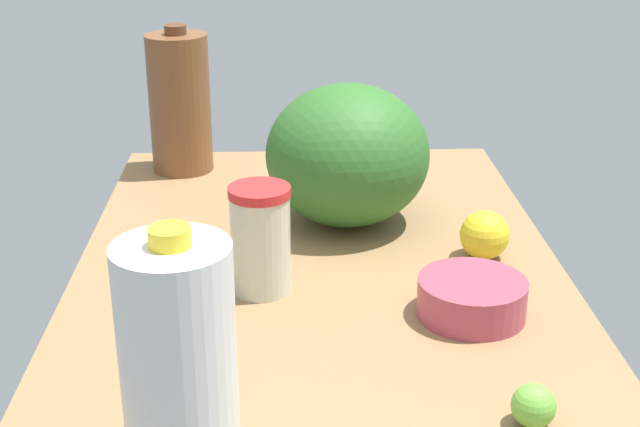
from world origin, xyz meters
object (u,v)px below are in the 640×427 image
object	(u,v)px
mixing_bowl	(472,298)
lime_by_jug	(533,406)
watermelon	(347,155)
lemon_far_back	(485,235)
chocolate_milk_jug	(180,103)
milk_jug	(179,375)
tumbler_cup	(261,239)

from	to	relation	value
mixing_bowl	lime_by_jug	xyz separation A→B (cm)	(-25.73, -1.86, -0.17)
watermelon	lemon_far_back	xyz separation A→B (cm)	(-16.09, -20.73, -8.25)
mixing_bowl	lemon_far_back	bearing A→B (deg)	-16.93
watermelon	chocolate_milk_jug	size ratio (longest dim) A/B	0.96
watermelon	chocolate_milk_jug	distance (cm)	42.48
chocolate_milk_jug	lemon_far_back	bearing A→B (deg)	-130.63
watermelon	milk_jug	bearing A→B (deg)	163.34
mixing_bowl	milk_jug	world-z (taller)	milk_jug
chocolate_milk_jug	milk_jug	distance (cm)	99.56
tumbler_cup	lime_by_jug	bearing A→B (deg)	-138.05
mixing_bowl	chocolate_milk_jug	bearing A→B (deg)	36.16
lime_by_jug	lemon_far_back	size ratio (longest dim) A/B	0.65
mixing_bowl	tumbler_cup	xyz separation A→B (cm)	(9.03, 29.39, 5.43)
watermelon	lemon_far_back	distance (cm)	27.51
lime_by_jug	lemon_far_back	xyz separation A→B (cm)	(44.50, -3.85, 1.37)
watermelon	mixing_bowl	bearing A→B (deg)	-156.69
watermelon	chocolate_milk_jug	bearing A→B (deg)	47.64
milk_jug	lemon_far_back	bearing A→B (deg)	-37.57
watermelon	mixing_bowl	world-z (taller)	watermelon
tumbler_cup	lemon_far_back	size ratio (longest dim) A/B	2.07
lemon_far_back	mixing_bowl	bearing A→B (deg)	163.07
lemon_far_back	tumbler_cup	bearing A→B (deg)	105.50
milk_jug	lime_by_jug	xyz separation A→B (cm)	(9.83, -37.94, -11.30)
lemon_far_back	chocolate_milk_jug	bearing A→B (deg)	49.37
milk_jug	tumbler_cup	bearing A→B (deg)	-8.53
milk_jug	watermelon	bearing A→B (deg)	-16.66
chocolate_milk_jug	lime_by_jug	distance (cm)	102.03
lime_by_jug	lemon_far_back	bearing A→B (deg)	-4.95
lemon_far_back	watermelon	bearing A→B (deg)	52.18
tumbler_cup	lemon_far_back	xyz separation A→B (cm)	(9.73, -35.10, -4.24)
watermelon	lime_by_jug	size ratio (longest dim) A/B	5.48
tumbler_cup	lime_by_jug	xyz separation A→B (cm)	(-34.76, -31.25, -5.61)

